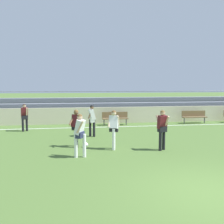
% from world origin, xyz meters
% --- Properties ---
extents(ground_plane, '(160.00, 160.00, 0.00)m').
position_xyz_m(ground_plane, '(0.00, 0.00, 0.00)').
color(ground_plane, '#4C6B30').
extents(field_line_sideline, '(44.00, 0.12, 0.01)m').
position_xyz_m(field_line_sideline, '(0.00, 10.77, 0.00)').
color(field_line_sideline, white).
rests_on(field_line_sideline, ground).
extents(sideline_wall, '(48.00, 0.16, 1.17)m').
position_xyz_m(sideline_wall, '(0.00, 12.45, 0.58)').
color(sideline_wall, beige).
rests_on(sideline_wall, ground).
extents(bleacher_stand, '(27.99, 2.72, 2.24)m').
position_xyz_m(bleacher_stand, '(-2.60, 14.92, 0.95)').
color(bleacher_stand, '#9EA3AD').
rests_on(bleacher_stand, ground).
extents(bench_far_left, '(1.80, 0.40, 0.90)m').
position_xyz_m(bench_far_left, '(5.13, 11.57, 0.55)').
color(bench_far_left, brown).
rests_on(bench_far_left, ground).
extents(bench_near_bin, '(1.80, 0.40, 0.90)m').
position_xyz_m(bench_near_bin, '(-0.70, 11.57, 0.55)').
color(bench_near_bin, brown).
rests_on(bench_near_bin, ground).
extents(player_white_dropping_back, '(0.57, 0.47, 1.71)m').
position_xyz_m(player_white_dropping_back, '(-1.82, 4.86, 1.02)').
color(player_white_dropping_back, white).
rests_on(player_white_dropping_back, ground).
extents(player_dark_deep_cover, '(0.68, 0.48, 1.69)m').
position_xyz_m(player_dark_deep_cover, '(-3.42, 5.53, 1.01)').
color(player_dark_deep_cover, black).
rests_on(player_dark_deep_cover, ground).
extents(player_white_overlapping, '(0.48, 0.45, 1.71)m').
position_xyz_m(player_white_overlapping, '(-2.56, 7.79, 1.02)').
color(player_white_overlapping, black).
rests_on(player_white_overlapping, ground).
extents(player_white_on_ball, '(0.49, 0.63, 1.69)m').
position_xyz_m(player_white_on_ball, '(-3.30, 3.81, 1.01)').
color(player_white_on_ball, white).
rests_on(player_white_on_ball, ground).
extents(player_dark_wide_right, '(0.45, 0.52, 1.65)m').
position_xyz_m(player_dark_wide_right, '(-6.45, 9.95, 0.98)').
color(player_dark_wide_right, black).
rests_on(player_dark_wide_right, ground).
extents(player_dark_challenging, '(0.47, 0.54, 1.72)m').
position_xyz_m(player_dark_challenging, '(0.19, 4.40, 1.03)').
color(player_dark_challenging, black).
rests_on(player_dark_challenging, ground).
extents(soccer_ball, '(0.22, 0.22, 0.22)m').
position_xyz_m(soccer_ball, '(-3.02, 5.42, 0.11)').
color(soccer_ball, white).
rests_on(soccer_ball, ground).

